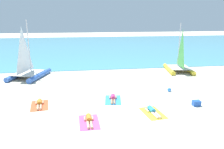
{
  "coord_description": "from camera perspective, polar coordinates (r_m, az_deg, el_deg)",
  "views": [
    {
      "loc": [
        -2.5,
        -11.61,
        5.74
      ],
      "look_at": [
        0.0,
        5.37,
        1.2
      ],
      "focal_mm": 35.43,
      "sensor_mm": 36.0,
      "label": 1
    }
  ],
  "objects": [
    {
      "name": "towel_rightmost",
      "position": [
        13.92,
        10.48,
        -9.75
      ],
      "size": [
        1.34,
        2.03,
        0.01
      ],
      "primitive_type": "cube",
      "rotation": [
        0.0,
        0.0,
        0.13
      ],
      "color": "yellow",
      "rests_on": "ground"
    },
    {
      "name": "towel_center_left",
      "position": [
        12.69,
        -5.92,
        -12.12
      ],
      "size": [
        1.15,
        1.93,
        0.01
      ],
      "primitive_type": "cube",
      "rotation": [
        0.0,
        0.0,
        0.03
      ],
      "color": "#D84C99",
      "rests_on": "ground"
    },
    {
      "name": "beach_ball",
      "position": [
        17.93,
        14.56,
        -3.83
      ],
      "size": [
        0.3,
        0.3,
        0.3
      ],
      "primitive_type": "sphere",
      "color": "#337FE5",
      "rests_on": "ground"
    },
    {
      "name": "sunbather_center_left",
      "position": [
        12.69,
        -5.96,
        -11.48
      ],
      "size": [
        0.55,
        1.56,
        0.3
      ],
      "rotation": [
        0.0,
        0.0,
        0.03
      ],
      "color": "orange",
      "rests_on": "towel_center_left"
    },
    {
      "name": "cooler_box",
      "position": [
        15.72,
        20.94,
        -6.91
      ],
      "size": [
        0.5,
        0.36,
        0.36
      ],
      "primitive_type": "cube",
      "color": "blue",
      "rests_on": "ground"
    },
    {
      "name": "towel_leftmost",
      "position": [
        15.55,
        -18.19,
        -7.6
      ],
      "size": [
        1.34,
        2.03,
        0.01
      ],
      "primitive_type": "cube",
      "rotation": [
        0.0,
        0.0,
        0.13
      ],
      "color": "#EA5933",
      "rests_on": "ground"
    },
    {
      "name": "sunbather_rightmost",
      "position": [
        13.93,
        10.38,
        -9.18
      ],
      "size": [
        0.61,
        1.57,
        0.3
      ],
      "rotation": [
        0.0,
        0.0,
        0.13
      ],
      "color": "#268CCC",
      "rests_on": "towel_rightmost"
    },
    {
      "name": "sunbather_center_right",
      "position": [
        15.71,
        0.27,
        -6.08
      ],
      "size": [
        0.62,
        1.57,
        0.3
      ],
      "rotation": [
        0.0,
        0.0,
        -0.14
      ],
      "color": "#D83372",
      "rests_on": "towel_center_right"
    },
    {
      "name": "ground_plane",
      "position": [
        22.49,
        -1.72,
        0.03
      ],
      "size": [
        120.0,
        120.0,
        0.0
      ],
      "primitive_type": "plane",
      "color": "beige"
    },
    {
      "name": "sunbather_leftmost",
      "position": [
        15.56,
        -18.22,
        -7.08
      ],
      "size": [
        0.61,
        1.57,
        0.3
      ],
      "rotation": [
        0.0,
        0.0,
        0.13
      ],
      "color": "orange",
      "rests_on": "towel_leftmost"
    },
    {
      "name": "towel_center_right",
      "position": [
        15.7,
        0.27,
        -6.6
      ],
      "size": [
        1.35,
        2.03,
        0.01
      ],
      "primitive_type": "cube",
      "rotation": [
        0.0,
        0.0,
        -0.14
      ],
      "color": "#338CD8",
      "rests_on": "ground"
    },
    {
      "name": "sailboat_blue",
      "position": [
        22.59,
        -20.85,
        1.22
      ],
      "size": [
        3.78,
        4.76,
        5.42
      ],
      "rotation": [
        0.0,
        0.0,
        -0.31
      ],
      "color": "blue",
      "rests_on": "ground"
    },
    {
      "name": "sailboat_yellow",
      "position": [
        24.58,
        16.92,
        2.48
      ],
      "size": [
        3.08,
        4.24,
        5.08
      ],
      "rotation": [
        0.0,
        0.0,
        -0.16
      ],
      "color": "yellow",
      "rests_on": "ground"
    },
    {
      "name": "ocean_water",
      "position": [
        43.97,
        -5.09,
        7.29
      ],
      "size": [
        120.0,
        40.0,
        0.05
      ],
      "primitive_type": "cube",
      "color": "#4C9EB7",
      "rests_on": "ground"
    }
  ]
}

